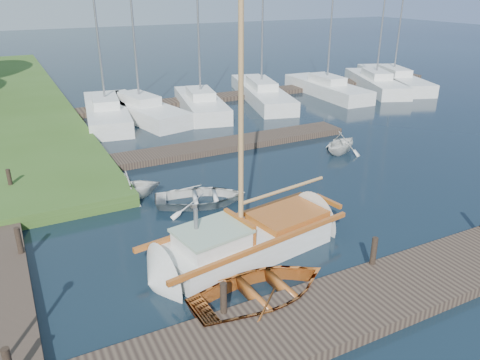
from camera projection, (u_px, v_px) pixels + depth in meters
name	position (u px, v px, depth m)	size (l,w,h in m)	color
ground	(240.00, 212.00, 16.37)	(160.00, 160.00, 0.00)	black
near_dock	(353.00, 304.00, 11.39)	(18.00, 2.20, 0.30)	#2D221C
far_dock	(215.00, 146.00, 22.48)	(14.00, 1.60, 0.30)	#2D221C
pontoon	(262.00, 93.00, 33.65)	(30.00, 1.60, 0.30)	#2D221C
mooring_post_1	(224.00, 298.00, 10.73)	(0.16, 0.16, 0.80)	black
mooring_post_2	(374.00, 251.00, 12.63)	(0.16, 0.16, 0.80)	black
mooring_post_4	(19.00, 240.00, 13.14)	(0.16, 0.16, 0.80)	black
mooring_post_5	(10.00, 179.00, 17.24)	(0.16, 0.16, 0.80)	black
sailboat	(251.00, 241.00, 13.79)	(7.37, 3.09, 9.83)	beige
dinghy	(262.00, 288.00, 11.61)	(2.67, 3.73, 0.77)	#9A4D0F
tender_a	(201.00, 195.00, 16.84)	(2.33, 3.27, 0.68)	beige
tender_b	(130.00, 183.00, 17.24)	(1.88, 2.18, 1.15)	beige
tender_d	(341.00, 141.00, 21.87)	(1.91, 2.22, 1.17)	beige
marina_boat_0	(106.00, 111.00, 27.12)	(3.39, 8.48, 11.37)	beige
marina_boat_1	(140.00, 108.00, 27.71)	(3.89, 8.41, 10.77)	beige
marina_boat_2	(201.00, 102.00, 29.00)	(3.64, 7.70, 12.59)	beige
marina_boat_3	(261.00, 92.00, 31.97)	(4.69, 10.12, 12.00)	beige
marina_boat_5	(327.00, 87.00, 33.39)	(2.57, 8.20, 12.15)	beige
marina_boat_6	(376.00, 82.00, 35.29)	(5.26, 8.69, 10.09)	beige
marina_boat_7	(393.00, 78.00, 36.71)	(5.34, 9.95, 10.47)	beige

